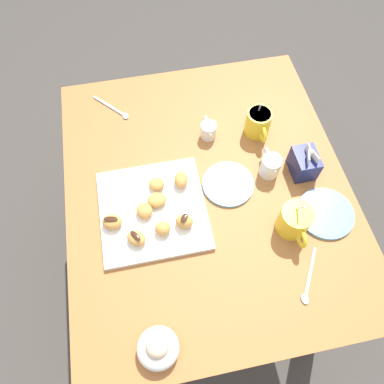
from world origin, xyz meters
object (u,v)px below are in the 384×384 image
(dining_table, at_px, (206,206))
(cream_pitcher_white, at_px, (270,165))
(beignet_5, at_px, (181,180))
(beignet_6, at_px, (144,211))
(saucer_sky_right, at_px, (228,184))
(beignet_0, at_px, (136,238))
(beignet_4, at_px, (157,184))
(sugar_caddy, at_px, (304,164))
(chocolate_sauce_pitcher, at_px, (208,130))
(beignet_1, at_px, (112,222))
(beignet_7, at_px, (157,200))
(ice_cream_bowl, at_px, (158,348))
(beignet_2, at_px, (163,228))
(saucer_sky_left, at_px, (325,213))
(coffee_mug_yellow_left, at_px, (258,122))
(beignet_3, at_px, (184,221))
(coffee_mug_yellow_right, at_px, (295,221))
(pastry_plate_square, at_px, (153,210))

(dining_table, height_order, cream_pitcher_white, cream_pitcher_white)
(beignet_5, height_order, beignet_6, beignet_5)
(saucer_sky_right, height_order, beignet_0, beignet_0)
(beignet_4, xyz_separation_m, beignet_6, (0.08, -0.05, 0.00))
(cream_pitcher_white, relative_size, sugar_caddy, 0.99)
(beignet_0, bearing_deg, beignet_5, 135.72)
(chocolate_sauce_pitcher, distance_m, beignet_1, 0.43)
(saucer_sky_right, distance_m, beignet_7, 0.23)
(beignet_0, bearing_deg, ice_cream_bowl, 3.21)
(beignet_2, bearing_deg, beignet_6, -146.70)
(saucer_sky_left, distance_m, beignet_7, 0.50)
(ice_cream_bowl, relative_size, saucer_sky_right, 0.65)
(coffee_mug_yellow_left, height_order, beignet_0, coffee_mug_yellow_left)
(ice_cream_bowl, bearing_deg, beignet_4, 171.78)
(dining_table, distance_m, beignet_7, 0.23)
(coffee_mug_yellow_left, xyz_separation_m, beignet_3, (0.29, -0.30, -0.01))
(cream_pitcher_white, height_order, saucer_sky_right, cream_pitcher_white)
(saucer_sky_right, bearing_deg, beignet_5, -100.74)
(sugar_caddy, height_order, beignet_6, sugar_caddy)
(coffee_mug_yellow_right, height_order, beignet_5, coffee_mug_yellow_right)
(beignet_1, bearing_deg, cream_pitcher_white, 100.41)
(pastry_plate_square, relative_size, beignet_3, 6.14)
(chocolate_sauce_pitcher, bearing_deg, pastry_plate_square, -42.53)
(dining_table, distance_m, cream_pitcher_white, 0.26)
(sugar_caddy, relative_size, saucer_sky_right, 0.67)
(coffee_mug_yellow_left, relative_size, cream_pitcher_white, 1.30)
(chocolate_sauce_pitcher, distance_m, beignet_6, 0.35)
(ice_cream_bowl, relative_size, beignet_3, 2.05)
(chocolate_sauce_pitcher, height_order, beignet_2, chocolate_sauce_pitcher)
(sugar_caddy, height_order, saucer_sky_left, sugar_caddy)
(cream_pitcher_white, height_order, beignet_3, cream_pitcher_white)
(coffee_mug_yellow_left, bearing_deg, coffee_mug_yellow_right, 0.00)
(cream_pitcher_white, height_order, beignet_6, cream_pitcher_white)
(beignet_5, relative_size, beignet_6, 1.12)
(dining_table, distance_m, beignet_0, 0.32)
(dining_table, distance_m, sugar_caddy, 0.35)
(coffee_mug_yellow_left, distance_m, beignet_2, 0.47)
(beignet_3, distance_m, beignet_7, 0.11)
(beignet_4, distance_m, beignet_5, 0.07)
(sugar_caddy, relative_size, beignet_7, 1.90)
(dining_table, height_order, pastry_plate_square, pastry_plate_square)
(pastry_plate_square, bearing_deg, beignet_4, 161.56)
(coffee_mug_yellow_left, xyz_separation_m, beignet_1, (0.25, -0.50, -0.01))
(coffee_mug_yellow_right, bearing_deg, beignet_4, -119.46)
(coffee_mug_yellow_right, bearing_deg, beignet_1, -101.68)
(cream_pitcher_white, bearing_deg, sugar_caddy, 81.52)
(coffee_mug_yellow_right, bearing_deg, beignet_7, -112.10)
(beignet_1, height_order, beignet_2, same)
(chocolate_sauce_pitcher, height_order, beignet_1, chocolate_sauce_pitcher)
(beignet_4, bearing_deg, pastry_plate_square, -18.44)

